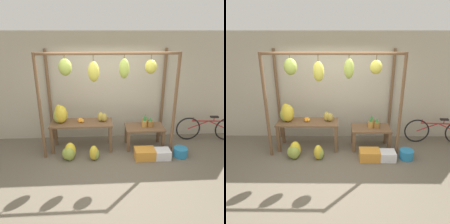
% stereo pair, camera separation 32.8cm
% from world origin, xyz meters
% --- Properties ---
extents(ground_plane, '(20.00, 20.00, 0.00)m').
position_xyz_m(ground_plane, '(0.00, 0.00, 0.00)').
color(ground_plane, '#665B4C').
extents(shop_wall_back, '(8.00, 0.08, 2.80)m').
position_xyz_m(shop_wall_back, '(0.00, 1.64, 1.40)').
color(shop_wall_back, '#B2A893').
rests_on(shop_wall_back, ground_plane).
extents(stall_awning, '(3.04, 1.11, 2.39)m').
position_xyz_m(stall_awning, '(-0.05, 0.76, 1.78)').
color(stall_awning, brown).
rests_on(stall_awning, ground_plane).
extents(display_table_main, '(1.49, 0.56, 0.71)m').
position_xyz_m(display_table_main, '(-0.64, 0.97, 0.59)').
color(display_table_main, brown).
rests_on(display_table_main, ground_plane).
extents(display_table_side, '(0.95, 0.55, 0.56)m').
position_xyz_m(display_table_side, '(0.91, 0.97, 0.45)').
color(display_table_side, brown).
rests_on(display_table_side, ground_plane).
extents(banana_pile_on_table, '(0.36, 0.37, 0.43)m').
position_xyz_m(banana_pile_on_table, '(-1.14, 1.01, 0.91)').
color(banana_pile_on_table, yellow).
rests_on(banana_pile_on_table, display_table_main).
extents(orange_pile, '(0.16, 0.19, 0.09)m').
position_xyz_m(orange_pile, '(-0.65, 1.00, 0.75)').
color(orange_pile, orange).
rests_on(orange_pile, display_table_main).
extents(pineapple_cluster, '(0.28, 0.18, 0.32)m').
position_xyz_m(pineapple_cluster, '(0.95, 0.98, 0.68)').
color(pineapple_cluster, '#B27F38').
rests_on(pineapple_cluster, display_table_side).
extents(banana_pile_ground_left, '(0.37, 0.36, 0.40)m').
position_xyz_m(banana_pile_ground_left, '(-0.91, 0.47, 0.17)').
color(banana_pile_ground_left, yellow).
rests_on(banana_pile_ground_left, ground_plane).
extents(banana_pile_ground_right, '(0.29, 0.27, 0.36)m').
position_xyz_m(banana_pile_ground_right, '(-0.34, 0.42, 0.17)').
color(banana_pile_ground_right, '#9EB247').
rests_on(banana_pile_ground_right, ground_plane).
extents(fruit_crate_white, '(0.46, 0.34, 0.24)m').
position_xyz_m(fruit_crate_white, '(0.83, 0.41, 0.12)').
color(fruit_crate_white, orange).
rests_on(fruit_crate_white, ground_plane).
extents(blue_bucket, '(0.32, 0.32, 0.22)m').
position_xyz_m(blue_bucket, '(1.69, 0.46, 0.11)').
color(blue_bucket, teal).
rests_on(blue_bucket, ground_plane).
extents(parked_bicycle, '(1.68, 0.17, 0.69)m').
position_xyz_m(parked_bicycle, '(2.69, 1.24, 0.34)').
color(parked_bicycle, black).
rests_on(parked_bicycle, ground_plane).
extents(papaya_pile, '(0.28, 0.24, 0.23)m').
position_xyz_m(papaya_pile, '(-0.14, 1.01, 0.82)').
color(papaya_pile, '#B2993D').
rests_on(papaya_pile, display_table_main).
extents(fruit_crate_purple, '(0.42, 0.31, 0.21)m').
position_xyz_m(fruit_crate_purple, '(1.21, 0.40, 0.11)').
color(fruit_crate_purple, silver).
rests_on(fruit_crate_purple, ground_plane).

